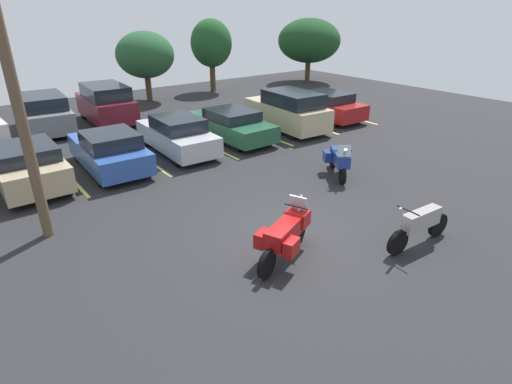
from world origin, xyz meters
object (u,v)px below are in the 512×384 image
Objects in this scene: car_blue at (109,151)px; car_red at (325,105)px; car_green at (231,124)px; motorcycle_second at (339,160)px; car_tan at (26,165)px; car_far_grey at (44,113)px; motorcycle_touring at (286,233)px; utility_pole at (2,40)px; motorcycle_third at (420,225)px; car_champagne at (288,111)px; car_silver at (177,135)px; car_far_maroon at (106,104)px.

car_blue reaches higher than car_red.
motorcycle_second is at bearing -85.29° from car_green.
car_far_grey reaches higher than car_tan.
motorcycle_touring is 7.51m from utility_pole.
car_tan reaches higher than motorcycle_touring.
car_tan is 0.92× the size of car_green.
motorcycle_third is (-1.84, -4.34, -0.04)m from motorcycle_second.
motorcycle_third is 10.75m from car_blue.
motorcycle_touring is 11.17m from car_champagne.
motorcycle_touring is at bearing -47.00° from utility_pole.
motorcycle_touring is at bearing -131.65° from car_champagne.
car_silver is 0.99× the size of car_far_maroon.
car_far_grey is at bearing 175.17° from car_far_maroon.
motorcycle_touring is 0.23× the size of utility_pole.
motorcycle_second is 6.17m from car_champagne.
car_blue is at bearing 98.54° from motorcycle_touring.
car_champagne is at bearing -36.25° from car_far_grey.
utility_pole is at bearing -145.89° from car_silver.
car_red is at bearing 47.19° from motorcycle_second.
utility_pole is at bearing -129.03° from car_blue.
car_far_grey reaches higher than car_silver.
utility_pole is at bearing 133.00° from motorcycle_touring.
car_green is at bearing 94.71° from motorcycle_second.
motorcycle_third is (2.99, -1.60, -0.07)m from motorcycle_touring.
car_far_grey is at bearing 152.43° from car_red.
car_tan is 14.34m from car_red.
car_tan is at bearing 85.29° from utility_pole.
car_tan is 5.57m from car_silver.
motorcycle_third is at bearing -125.60° from car_red.
car_champagne is 9.24m from car_far_maroon.
motorcycle_second is at bearing -72.38° from car_far_maroon.
car_red is 1.01× the size of car_far_maroon.
car_tan is 11.36m from car_champagne.
car_far_grey is at bearing 118.47° from motorcycle_second.
car_red is at bearing 40.09° from motorcycle_touring.
car_silver is at bearing -178.65° from car_red.
car_green is at bearing 4.36° from car_blue.
car_blue is at bearing -3.81° from car_tan.
utility_pole is at bearing -102.43° from car_far_grey.
car_far_maroon is at bearing 134.38° from car_champagne.
car_blue is 0.97× the size of car_silver.
car_far_maroon is at bearing 63.32° from utility_pole.
car_tan reaches higher than car_green.
car_far_maroon reaches higher than car_blue.
car_far_maroon reaches higher than motorcycle_third.
motorcycle_second is 0.40× the size of car_red.
car_far_maroon is at bearing 95.96° from car_silver.
car_far_maroon is 12.24m from utility_pole.
car_green is 0.51× the size of utility_pole.
car_red is 11.29m from car_far_maroon.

